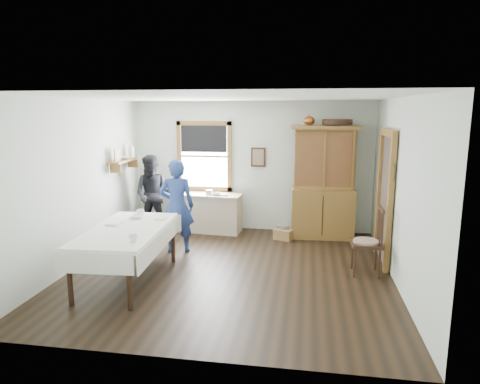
# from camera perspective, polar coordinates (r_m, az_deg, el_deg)

# --- Properties ---
(room) EXTENTS (5.01, 5.01, 2.70)m
(room) POSITION_cam_1_polar(r_m,az_deg,el_deg) (6.56, -1.38, 0.62)
(room) COLOR black
(room) RESTS_ON ground
(window) EXTENTS (1.18, 0.07, 1.48)m
(window) POSITION_cam_1_polar(r_m,az_deg,el_deg) (9.12, -4.79, 5.30)
(window) COLOR white
(window) RESTS_ON room
(doorway) EXTENTS (0.09, 1.14, 2.22)m
(doorway) POSITION_cam_1_polar(r_m,az_deg,el_deg) (7.44, 18.84, -0.21)
(doorway) COLOR #463B32
(doorway) RESTS_ON room
(wall_shelf) EXTENTS (0.24, 1.00, 0.44)m
(wall_shelf) POSITION_cam_1_polar(r_m,az_deg,el_deg) (8.70, -15.08, 4.28)
(wall_shelf) COLOR olive
(wall_shelf) RESTS_ON room
(framed_picture) EXTENTS (0.30, 0.04, 0.40)m
(framed_picture) POSITION_cam_1_polar(r_m,az_deg,el_deg) (8.92, 2.43, 4.65)
(framed_picture) COLOR #331F11
(framed_picture) RESTS_ON room
(rug_beater) EXTENTS (0.01, 0.27, 0.27)m
(rug_beater) POSITION_cam_1_polar(r_m,az_deg,el_deg) (6.82, 19.84, 3.51)
(rug_beater) COLOR black
(rug_beater) RESTS_ON room
(work_counter) EXTENTS (1.45, 0.65, 0.80)m
(work_counter) POSITION_cam_1_polar(r_m,az_deg,el_deg) (8.98, -4.27, -2.76)
(work_counter) COLOR tan
(work_counter) RESTS_ON room
(china_hutch) EXTENTS (1.34, 0.69, 2.22)m
(china_hutch) POSITION_cam_1_polar(r_m,az_deg,el_deg) (8.59, 11.04, 1.27)
(china_hutch) COLOR olive
(china_hutch) RESTS_ON room
(dining_table) EXTENTS (1.19, 2.10, 0.82)m
(dining_table) POSITION_cam_1_polar(r_m,az_deg,el_deg) (6.60, -14.75, -8.12)
(dining_table) COLOR white
(dining_table) RESTS_ON room
(spindle_chair) EXTENTS (0.51, 0.51, 1.07)m
(spindle_chair) POSITION_cam_1_polar(r_m,az_deg,el_deg) (6.91, 16.51, -6.23)
(spindle_chair) COLOR #331F11
(spindle_chair) RESTS_ON room
(pail) EXTENTS (0.32, 0.32, 0.28)m
(pail) POSITION_cam_1_polar(r_m,az_deg,el_deg) (8.57, 5.72, -5.27)
(pail) COLOR #A2A7AB
(pail) RESTS_ON room
(wicker_basket) EXTENTS (0.42, 0.36, 0.21)m
(wicker_basket) POSITION_cam_1_polar(r_m,az_deg,el_deg) (8.53, 5.85, -5.62)
(wicker_basket) COLOR #997445
(wicker_basket) RESTS_ON room
(woman_blue) EXTENTS (0.63, 0.47, 1.55)m
(woman_blue) POSITION_cam_1_polar(r_m,az_deg,el_deg) (7.69, -8.40, -2.32)
(woman_blue) COLOR navy
(woman_blue) RESTS_ON room
(figure_dark) EXTENTS (0.74, 0.58, 1.50)m
(figure_dark) POSITION_cam_1_polar(r_m,az_deg,el_deg) (8.94, -11.48, -0.72)
(figure_dark) COLOR black
(figure_dark) RESTS_ON room
(table_cup_a) EXTENTS (0.15, 0.15, 0.10)m
(table_cup_a) POSITION_cam_1_polar(r_m,az_deg,el_deg) (7.21, -13.13, -2.64)
(table_cup_a) COLOR white
(table_cup_a) RESTS_ON dining_table
(table_cup_b) EXTENTS (0.13, 0.13, 0.10)m
(table_cup_b) POSITION_cam_1_polar(r_m,az_deg,el_deg) (5.79, -14.08, -6.03)
(table_cup_b) COLOR white
(table_cup_b) RESTS_ON dining_table
(table_bowl) EXTENTS (0.24, 0.24, 0.06)m
(table_bowl) POSITION_cam_1_polar(r_m,az_deg,el_deg) (7.04, -13.60, -3.18)
(table_bowl) COLOR white
(table_bowl) RESTS_ON dining_table
(counter_book) EXTENTS (0.21, 0.26, 0.02)m
(counter_book) POSITION_cam_1_polar(r_m,az_deg,el_deg) (8.75, -2.97, -0.34)
(counter_book) COLOR #7F6A55
(counter_book) RESTS_ON work_counter
(counter_bowl) EXTENTS (0.22, 0.22, 0.06)m
(counter_bowl) POSITION_cam_1_polar(r_m,az_deg,el_deg) (8.75, -3.18, -0.23)
(counter_bowl) COLOR white
(counter_bowl) RESTS_ON work_counter
(shelf_bowl) EXTENTS (0.22, 0.22, 0.05)m
(shelf_bowl) POSITION_cam_1_polar(r_m,az_deg,el_deg) (8.70, -15.06, 4.44)
(shelf_bowl) COLOR white
(shelf_bowl) RESTS_ON wall_shelf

